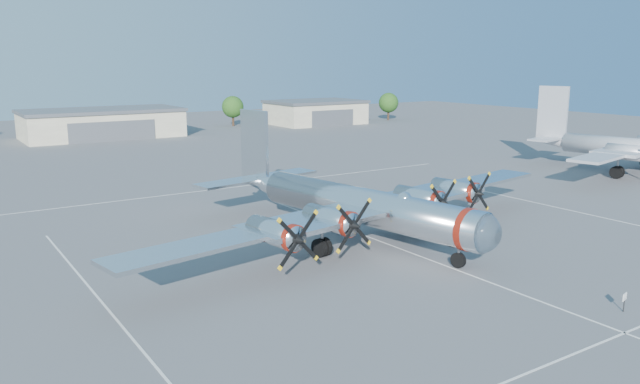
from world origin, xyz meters
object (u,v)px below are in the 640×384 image
info_placard (625,299)px  main_bomber_b29 (352,238)px  tree_east (233,107)px  tree_far_east (389,103)px  twin_engine_east (621,172)px  hangar_east (316,112)px  hangar_center (102,123)px

info_placard → main_bomber_b29: bearing=86.9°
tree_east → main_bomber_b29: tree_east is taller
tree_east → tree_far_east: 38.83m
twin_engine_east → hangar_east: bearing=77.3°
tree_far_east → info_placard: size_ratio=5.94×
hangar_east → main_bomber_b29: 95.16m
hangar_center → twin_engine_east: 88.71m
tree_far_east → main_bomber_b29: size_ratio=0.15×
hangar_center → main_bomber_b29: bearing=-90.9°
hangar_east → info_placard: 111.88m
tree_east → twin_engine_east: size_ratio=0.20×
tree_east → main_bomber_b29: (-31.33, -87.37, -4.22)m
hangar_center → twin_engine_east: (46.48, -75.51, -2.71)m
hangar_center → hangar_east: same height
main_bomber_b29 → info_placard: size_ratio=39.14×
hangar_center → twin_engine_east: size_ratio=0.84×
tree_east → main_bomber_b29: 92.91m
tree_east → info_placard: size_ratio=5.94×
tree_east → tree_far_east: size_ratio=1.00×
hangar_east → tree_east: bearing=161.5°
hangar_center → main_bomber_b29: (-1.33, -81.33, -2.71)m
tree_far_east → info_placard: 119.75m
hangar_center → tree_far_east: tree_far_east is taller
hangar_center → hangar_east: size_ratio=1.39×
main_bomber_b29 → twin_engine_east: (47.81, 5.82, 0.00)m
main_bomber_b29 → tree_east: bearing=60.4°
hangar_east → tree_far_east: 20.15m
hangar_east → info_placard: bearing=-113.9°
info_placard → tree_east: bearing=61.9°
hangar_east → tree_far_east: (20.00, -1.96, 1.51)m
hangar_center → hangar_east: (48.00, 0.00, 0.00)m
hangar_center → info_placard: (2.67, -102.27, -1.93)m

